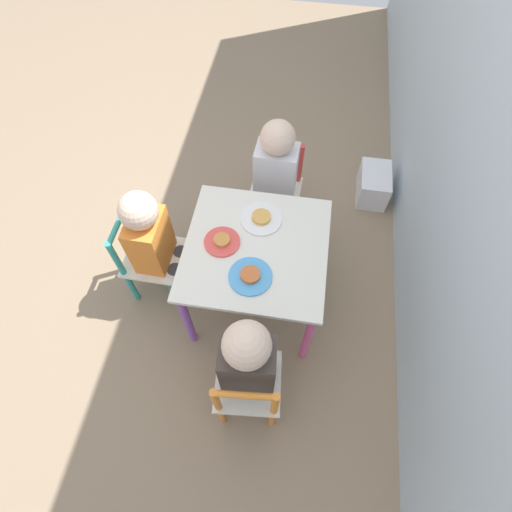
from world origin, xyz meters
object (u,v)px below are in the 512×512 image
(kids_table, at_px, (256,256))
(plate_right, at_px, (250,276))
(child_left, at_px, (275,174))
(storage_bin, at_px, (373,185))
(chair_red, at_px, (276,191))
(plate_left, at_px, (261,218))
(child_front, at_px, (153,239))
(chair_orange, at_px, (248,388))
(child_right, at_px, (248,359))
(chair_teal, at_px, (149,258))
(plate_front, at_px, (222,241))

(kids_table, xyz_separation_m, plate_right, (0.14, 0.00, 0.08))
(child_left, distance_m, storage_bin, 0.73)
(chair_red, bearing_deg, plate_left, -91.03)
(kids_table, xyz_separation_m, child_front, (-0.01, -0.46, 0.01))
(chair_orange, bearing_deg, chair_red, -94.05)
(chair_orange, xyz_separation_m, chair_red, (-1.03, -0.02, 0.00))
(kids_table, bearing_deg, child_right, 5.41)
(chair_teal, relative_size, child_right, 0.71)
(child_front, xyz_separation_m, child_right, (0.46, 0.50, 0.01))
(kids_table, bearing_deg, chair_red, 177.32)
(kids_table, distance_m, child_left, 0.46)
(plate_right, bearing_deg, chair_orange, 7.47)
(chair_red, relative_size, child_front, 0.72)
(chair_orange, xyz_separation_m, child_left, (-0.97, -0.03, 0.19))
(chair_teal, distance_m, plate_right, 0.59)
(child_left, height_order, plate_left, child_left)
(plate_front, distance_m, plate_left, 0.20)
(child_left, bearing_deg, child_front, -134.02)
(chair_teal, height_order, plate_left, same)
(kids_table, height_order, plate_front, plate_front)
(chair_orange, height_order, storage_bin, chair_orange)
(chair_teal, distance_m, plate_left, 0.59)
(kids_table, distance_m, storage_bin, 1.02)
(chair_teal, bearing_deg, chair_red, -45.93)
(child_right, bearing_deg, plate_left, -91.29)
(chair_red, distance_m, plate_left, 0.45)
(kids_table, relative_size, chair_teal, 1.19)
(chair_red, height_order, plate_right, same)
(chair_red, distance_m, child_front, 0.72)
(child_front, distance_m, storage_bin, 1.33)
(child_right, distance_m, plate_front, 0.50)
(kids_table, bearing_deg, chair_teal, -90.82)
(chair_orange, xyz_separation_m, plate_front, (-0.52, -0.19, 0.24))
(child_right, bearing_deg, plate_front, -73.12)
(chair_teal, bearing_deg, child_left, -49.37)
(chair_teal, relative_size, plate_front, 3.31)
(child_right, height_order, plate_front, child_right)
(chair_orange, xyz_separation_m, child_front, (-0.52, -0.51, 0.17))
(kids_table, height_order, child_left, child_left)
(child_left, bearing_deg, plate_left, -91.23)
(storage_bin, bearing_deg, child_right, -23.16)
(child_right, bearing_deg, chair_teal, -44.93)
(child_right, bearing_deg, kids_table, -90.00)
(plate_right, bearing_deg, plate_front, -135.00)
(plate_right, height_order, storage_bin, plate_right)
(child_right, distance_m, plate_right, 0.32)
(child_left, distance_m, plate_left, 0.32)
(chair_orange, xyz_separation_m, plate_left, (-0.66, -0.05, 0.24))
(plate_right, bearing_deg, child_right, 7.87)
(chair_red, bearing_deg, plate_right, -89.42)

